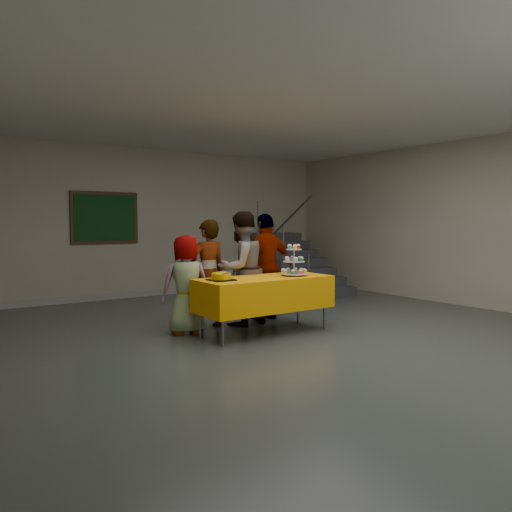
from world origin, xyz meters
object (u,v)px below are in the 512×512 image
at_px(schoolchild_a, 186,284).
at_px(schoolchild_d, 267,267).
at_px(cupcake_stand, 294,264).
at_px(staircase, 287,268).
at_px(schoolchild_c, 241,269).
at_px(bake_table, 264,293).
at_px(noticeboard, 105,218).
at_px(schoolchild_b, 208,274).
at_px(bear_cake, 221,276).

xyz_separation_m(schoolchild_a, schoolchild_d, (1.49, 0.18, 0.15)).
height_order(cupcake_stand, staircase, staircase).
distance_m(schoolchild_c, staircase, 3.96).
bearing_deg(bake_table, staircase, 47.57).
bearing_deg(cupcake_stand, schoolchild_c, 120.29).
xyz_separation_m(cupcake_stand, schoolchild_d, (0.15, 0.86, -0.11)).
bearing_deg(noticeboard, schoolchild_b, -83.74).
bearing_deg(schoolchild_b, staircase, -146.32).
xyz_separation_m(bear_cake, noticeboard, (-0.16, 4.07, 0.77)).
distance_m(schoolchild_a, schoolchild_d, 1.51).
bearing_deg(schoolchild_a, schoolchild_d, -162.98).
relative_size(schoolchild_c, staircase, 0.70).
height_order(schoolchild_a, noticeboard, noticeboard).
xyz_separation_m(schoolchild_b, schoolchild_c, (0.50, -0.10, 0.06)).
bearing_deg(bear_cake, schoolchild_b, 74.12).
bearing_deg(schoolchild_d, bake_table, 55.97).
height_order(bake_table, schoolchild_a, schoolchild_a).
height_order(cupcake_stand, schoolchild_a, schoolchild_a).
relative_size(schoolchild_a, staircase, 0.56).
bearing_deg(schoolchild_b, cupcake_stand, 135.78).
relative_size(bear_cake, schoolchild_d, 0.22).
height_order(cupcake_stand, schoolchild_c, schoolchild_c).
bearing_deg(bake_table, cupcake_stand, -9.45).
distance_m(bake_table, schoolchild_b, 0.90).
bearing_deg(bear_cake, staircase, 41.56).
height_order(staircase, noticeboard, noticeboard).
bearing_deg(schoolchild_c, cupcake_stand, 112.29).
bearing_deg(schoolchild_c, bake_table, 78.60).
bearing_deg(noticeboard, schoolchild_d, -66.59).
bearing_deg(bake_table, bear_cake, 177.71).
bearing_deg(staircase, cupcake_stand, -127.12).
bearing_deg(cupcake_stand, bear_cake, 174.79).
distance_m(schoolchild_b, noticeboard, 3.47).
bearing_deg(schoolchild_b, noticeboard, -86.23).
bearing_deg(schoolchild_b, schoolchild_a, 16.84).
relative_size(bear_cake, noticeboard, 0.28).
bearing_deg(staircase, schoolchild_b, -143.83).
bearing_deg(noticeboard, bear_cake, -87.69).
distance_m(bake_table, staircase, 4.42).
bearing_deg(staircase, schoolchild_c, -138.29).
bearing_deg(cupcake_stand, noticeboard, 107.13).
height_order(bake_table, staircase, staircase).
relative_size(schoolchild_a, noticeboard, 1.04).
distance_m(schoolchild_b, staircase, 4.27).
xyz_separation_m(bake_table, schoolchild_c, (0.04, 0.64, 0.28)).
relative_size(schoolchild_b, schoolchild_d, 0.94).
height_order(cupcake_stand, schoolchild_b, schoolchild_b).
bearing_deg(bake_table, schoolchild_b, 121.94).
relative_size(bake_table, noticeboard, 1.45).
bearing_deg(staircase, bear_cake, -138.44).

